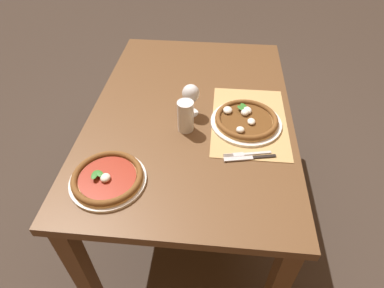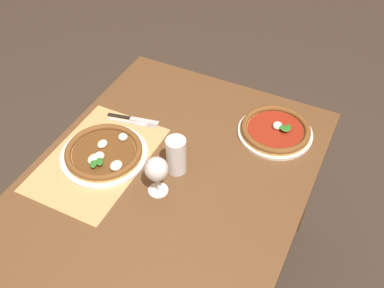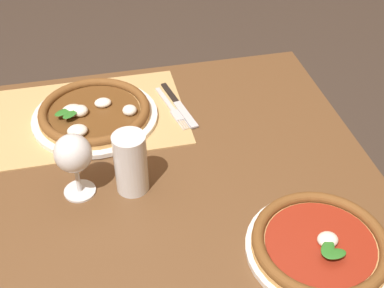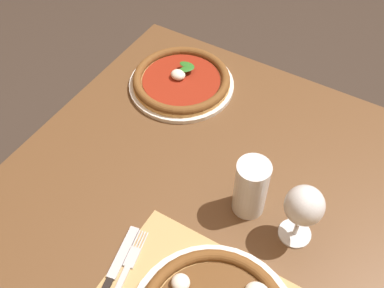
{
  "view_description": "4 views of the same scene",
  "coord_description": "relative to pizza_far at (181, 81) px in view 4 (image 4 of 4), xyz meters",
  "views": [
    {
      "loc": [
        -1.24,
        -0.12,
        1.68
      ],
      "look_at": [
        -0.3,
        -0.03,
        0.79
      ],
      "focal_mm": 30.0,
      "sensor_mm": 36.0,
      "label": 1
    },
    {
      "loc": [
        0.79,
        0.53,
        1.95
      ],
      "look_at": [
        -0.22,
        0.04,
        0.82
      ],
      "focal_mm": 42.0,
      "sensor_mm": 36.0,
      "label": 2
    },
    {
      "loc": [
        -0.09,
        0.87,
        1.57
      ],
      "look_at": [
        -0.3,
        -0.04,
        0.8
      ],
      "focal_mm": 50.0,
      "sensor_mm": 36.0,
      "label": 3
    },
    {
      "loc": [
        0.02,
        -0.51,
        1.59
      ],
      "look_at": [
        -0.31,
        0.04,
        0.83
      ],
      "focal_mm": 42.0,
      "sensor_mm": 36.0,
      "label": 4
    }
  ],
  "objects": [
    {
      "name": "fork",
      "position": [
        0.19,
        -0.53,
        -0.01
      ],
      "size": [
        0.06,
        0.2,
        0.0
      ],
      "color": "#B7B7BC",
      "rests_on": "paper_placemat"
    },
    {
      "name": "wine_glass",
      "position": [
        0.45,
        -0.27,
        0.09
      ],
      "size": [
        0.08,
        0.08,
        0.16
      ],
      "color": "silver",
      "rests_on": "dining_table"
    },
    {
      "name": "pint_glass",
      "position": [
        0.33,
        -0.26,
        0.05
      ],
      "size": [
        0.07,
        0.07,
        0.15
      ],
      "color": "silver",
      "rests_on": "dining_table"
    },
    {
      "name": "pizza_far",
      "position": [
        0.0,
        0.0,
        0.0
      ],
      "size": [
        0.29,
        0.29,
        0.05
      ],
      "color": "silver",
      "rests_on": "dining_table"
    },
    {
      "name": "knife",
      "position": [
        0.17,
        -0.54,
        -0.01
      ],
      "size": [
        0.06,
        0.21,
        0.01
      ],
      "color": "black",
      "rests_on": "paper_placemat"
    },
    {
      "name": "dining_table",
      "position": [
        0.48,
        -0.27,
        -0.11
      ],
      "size": [
        1.42,
        0.95,
        0.74
      ],
      "color": "brown",
      "rests_on": "ground"
    }
  ]
}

